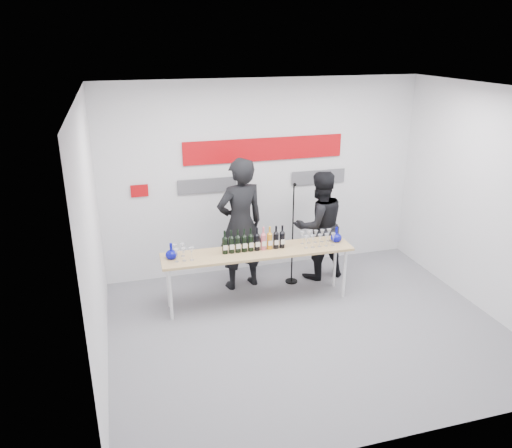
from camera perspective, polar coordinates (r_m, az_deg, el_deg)
The scene contains 12 objects.
ground at distance 6.64m, azimuth 5.93°, elevation -11.80°, with size 5.00×5.00×0.00m, color slate.
back_wall at distance 7.78m, azimuth 0.91°, elevation 5.33°, with size 5.00×0.04×3.00m, color silver.
signage at distance 7.66m, azimuth 0.59°, elevation 7.45°, with size 3.38×0.02×0.79m.
tasting_table at distance 6.88m, azimuth 0.23°, elevation -3.53°, with size 2.66×0.59×0.79m.
wine_bottles at distance 6.80m, azimuth -0.24°, elevation -1.77°, with size 0.89×0.09×0.33m.
decanter_left at distance 6.68m, azimuth -9.67°, elevation -3.05°, with size 0.16×0.16×0.21m, color #070989, non-canonical shape.
decanter_right at distance 7.23m, azimuth 9.17°, elevation -1.16°, with size 0.16×0.16×0.21m, color #070989, non-canonical shape.
glasses_left at distance 6.64m, azimuth -8.46°, elevation -3.27°, with size 0.26×0.23×0.18m.
glasses_right at distance 7.08m, azimuth 7.06°, elevation -1.65°, with size 0.47×0.23×0.18m.
presenter_left at distance 7.25m, azimuth -1.80°, elevation -0.05°, with size 0.72×0.47×1.98m, color black.
presenter_right at distance 7.68m, azimuth 7.21°, elevation -0.15°, with size 0.83×0.64×1.70m, color black.
mic_stand at distance 7.56m, azimuth 4.16°, elevation -3.33°, with size 0.19×0.19×1.60m.
Camera 1 is at (-2.17, -5.18, 3.55)m, focal length 35.00 mm.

